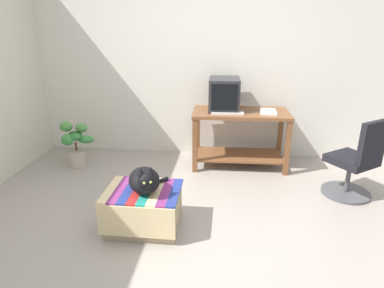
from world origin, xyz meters
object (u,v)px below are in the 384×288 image
Objects in this scene: desk at (240,129)px; cat at (145,180)px; potted_plant at (76,144)px; keyboard at (227,113)px; ottoman_with_blanket at (144,209)px; tv_monitor at (224,94)px; office_chair at (356,164)px; book at (268,112)px.

cat is (-0.88, -1.57, -0.00)m from desk.
potted_plant is (-1.26, 1.32, -0.19)m from cat.
keyboard is 0.60× the size of ottoman_with_blanket.
cat reaches higher than potted_plant.
desk is 0.50m from tv_monitor.
potted_plant is 0.66× the size of office_chair.
book is 0.48× the size of potted_plant.
desk is 2.08× the size of potted_plant.
book is (0.56, -0.10, -0.19)m from tv_monitor.
tv_monitor is 2.04m from potted_plant.
book is (0.51, 0.10, 0.00)m from keyboard.
tv_monitor is at bearing 170.63° from book.
desk is 1.39× the size of office_chair.
cat is at bearing -120.58° from desk.
tv_monitor reaches higher than desk.
potted_plant is 3.38m from office_chair.
office_chair is (0.87, -0.69, -0.37)m from book.
tv_monitor is at bearing 9.55° from potted_plant.
cat is (-0.65, -1.64, -0.44)m from tv_monitor.
office_chair is (1.38, -0.59, -0.37)m from keyboard.
keyboard is 0.87× the size of cat.
cat is at bearing -127.11° from book.
potted_plant is at bearing -173.85° from book.
potted_plant is at bearing -179.98° from keyboard.
office_chair is at bearing -26.37° from keyboard.
tv_monitor reaches higher than ottoman_with_blanket.
keyboard is 1.54m from office_chair.
office_chair is at bearing -0.56° from cat.
potted_plant is at bearing 111.10° from cat.
book is 2.03m from ottoman_with_blanket.
cat reaches higher than ottoman_with_blanket.
office_chair is at bearing -32.56° from desk.
ottoman_with_blanket is at bearing -128.46° from book.
office_chair reaches higher than book.
book is 0.32× the size of office_chair.
keyboard is 0.68× the size of potted_plant.
book is at bearing 8.26° from keyboard.
desk is 2.70× the size of cat.
book is 1.97m from cat.
tv_monitor reaches higher than keyboard.
book is at bearing 50.48° from ottoman_with_blanket.
keyboard is at bearing -142.42° from desk.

